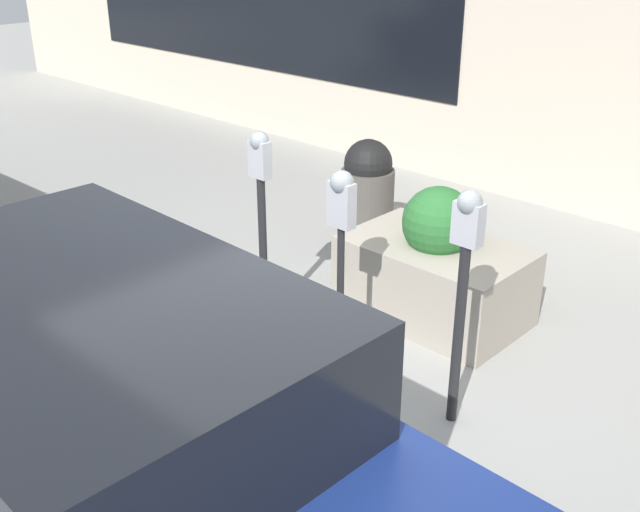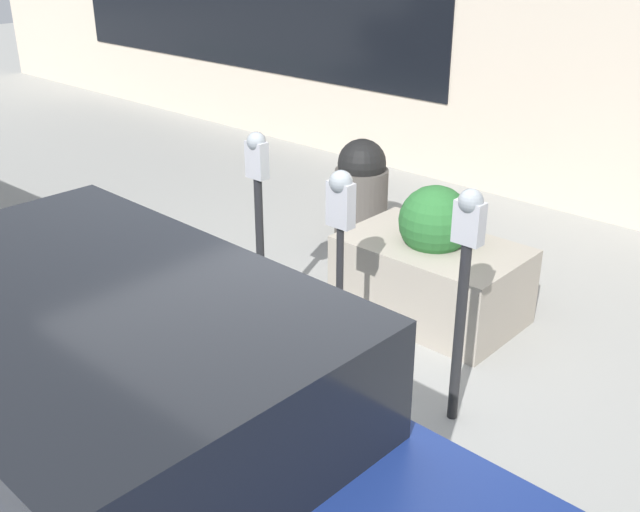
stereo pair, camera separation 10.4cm
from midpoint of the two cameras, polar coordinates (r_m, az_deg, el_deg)
ground_plane at (r=5.18m, az=-1.54°, el=-10.38°), size 40.00×40.00×0.00m
curb_strip at (r=5.12m, az=-2.17°, el=-10.57°), size 24.50×0.16×0.04m
building_facade at (r=8.15m, az=21.36°, el=15.40°), size 24.50×0.17×3.78m
parking_meter_nearest at (r=4.48m, az=10.35°, el=-0.76°), size 0.17×0.15×1.56m
parking_meter_second at (r=4.92m, az=0.96°, el=2.70°), size 0.18×0.16×1.48m
parking_meter_middle at (r=5.57m, az=-5.27°, el=4.63°), size 0.17×0.14×1.56m
planter_box at (r=6.00m, az=8.00°, el=-0.98°), size 1.41×0.90×1.09m
parked_car_middle at (r=3.75m, az=-18.15°, el=-12.04°), size 4.51×1.81×1.54m
trash_bin at (r=7.25m, az=2.75°, el=4.83°), size 0.51×0.51×1.06m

